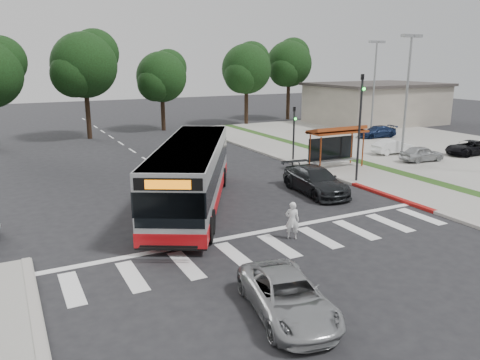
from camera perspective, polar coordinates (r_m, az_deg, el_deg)
ground at (r=23.27m, az=-1.75°, el=-3.83°), size 140.00×140.00×0.00m
sidewalk_east at (r=35.40m, az=8.81°, el=2.47°), size 4.00×40.00×0.12m
curb_east at (r=34.28m, az=6.10°, el=2.20°), size 0.30×40.00×0.15m
curb_east_red at (r=26.75m, az=17.88°, el=-1.93°), size 0.32×6.00×0.15m
parking_lot at (r=44.77m, az=19.87°, el=4.26°), size 18.00×36.00×0.10m
commercial_building at (r=57.83m, az=16.17°, el=8.82°), size 14.00×10.00×4.40m
building_roof_cap at (r=57.67m, az=16.34°, el=11.14°), size 14.60×10.60×0.30m
crosswalk_ladder at (r=19.15m, az=4.77°, el=-7.98°), size 18.00×2.60×0.01m
bus_shelter at (r=32.61m, az=11.66°, el=5.42°), size 4.20×1.60×2.86m
traffic_signal_ne_tall at (r=28.91m, az=14.43°, el=7.20°), size 0.18×0.37×6.50m
traffic_signal_ne_short at (r=34.59m, az=6.60°, el=6.34°), size 0.18×0.37×4.00m
lot_light_front at (r=37.82m, az=19.81°, el=11.51°), size 1.90×0.35×9.01m
lot_light_mid at (r=49.15m, az=16.11°, el=12.27°), size 1.90×0.35×9.01m
tree_ne_a at (r=54.41m, az=0.83°, el=13.48°), size 6.16×5.74×9.30m
tree_ne_b at (r=59.69m, az=6.02°, el=14.00°), size 6.16×5.74×10.02m
tree_north_a at (r=46.65m, az=-18.39°, el=13.27°), size 6.60×6.15×10.17m
tree_north_b at (r=50.50m, az=-9.49°, el=12.39°), size 5.72×5.33×8.43m
transit_bus at (r=23.64m, az=-5.93°, el=0.54°), size 8.56×12.47×3.29m
pedestrian at (r=19.67m, az=6.38°, el=-4.91°), size 0.70×0.65×1.61m
dark_sedan at (r=26.55m, az=9.18°, el=-0.06°), size 2.47×5.20×1.47m
silver_suv_south at (r=14.10m, az=5.82°, el=-13.94°), size 2.80×4.67×1.22m
parked_car_0 at (r=36.63m, az=21.29°, el=3.02°), size 3.44×1.62×1.14m
parked_car_1 at (r=38.86m, az=18.11°, el=3.89°), size 3.45×1.34×1.12m
parked_car_2 at (r=40.69m, az=26.15°, el=3.56°), size 4.02×1.90×1.11m
parked_car_3 at (r=46.69m, az=16.34°, el=5.68°), size 3.98×1.97×1.11m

